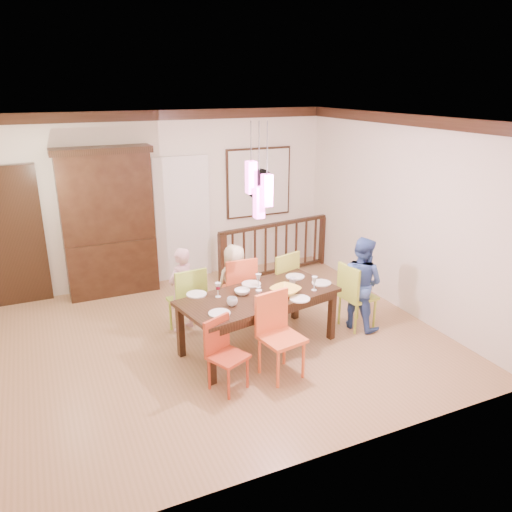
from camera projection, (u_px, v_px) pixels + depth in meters
name	position (u px, v px, depth m)	size (l,w,h in m)	color
floor	(213.00, 341.00, 6.75)	(6.00, 6.00, 0.00)	#A27A4E
ceiling	(206.00, 120.00, 5.80)	(6.00, 6.00, 0.00)	white
wall_back	(161.00, 199.00, 8.43)	(6.00, 6.00, 0.00)	silver
wall_right	(400.00, 215.00, 7.44)	(5.00, 5.00, 0.00)	silver
crown_molding	(206.00, 127.00, 5.83)	(6.00, 5.00, 0.16)	black
panel_door	(8.00, 240.00, 7.58)	(1.04, 0.07, 2.24)	black
white_doorway	(183.00, 220.00, 8.66)	(0.97, 0.05, 2.22)	silver
painting	(259.00, 183.00, 9.04)	(1.25, 0.06, 1.25)	black
pendant_cluster	(259.00, 190.00, 5.92)	(0.27, 0.21, 1.14)	#F94AC7
dining_table	(259.00, 301.00, 6.39)	(2.18, 1.30, 0.75)	black
chair_far_left	(186.00, 295.00, 6.82)	(0.48, 0.48, 0.98)	#9EC63D
chair_far_mid	(237.00, 284.00, 7.14)	(0.47, 0.47, 1.01)	#E75A2E
chair_far_right	(277.00, 278.00, 7.37)	(0.57, 0.57, 1.00)	#AEBA3A
chair_near_left	(228.00, 351.00, 5.55)	(0.50, 0.50, 0.84)	#B63C1F
chair_near_mid	(282.00, 332.00, 5.77)	(0.53, 0.53, 1.01)	orange
chair_end_right	(358.00, 291.00, 7.00)	(0.47, 0.47, 0.95)	#ABC33A
china_hutch	(108.00, 222.00, 7.98)	(1.51, 0.46, 2.39)	black
balustrade	(276.00, 247.00, 9.01)	(2.33, 0.39, 0.96)	black
person_far_left	(182.00, 290.00, 6.88)	(0.44, 0.29, 1.21)	#ECB3C5
person_far_mid	(235.00, 284.00, 7.16)	(0.57, 0.37, 1.16)	beige
person_end_right	(361.00, 283.00, 6.95)	(0.65, 0.50, 1.33)	#3E60AE
serving_bowl	(286.00, 291.00, 6.37)	(0.36, 0.36, 0.09)	yellow
small_bowl	(242.00, 292.00, 6.37)	(0.20, 0.20, 0.06)	white
cup_left	(232.00, 302.00, 6.03)	(0.13, 0.13, 0.10)	silver
cup_right	(292.00, 281.00, 6.67)	(0.11, 0.11, 0.10)	silver
plate_far_left	(196.00, 294.00, 6.36)	(0.26, 0.26, 0.01)	white
plate_far_mid	(251.00, 284.00, 6.69)	(0.26, 0.26, 0.01)	white
plate_far_right	(295.00, 277.00, 6.94)	(0.26, 0.26, 0.01)	white
plate_near_left	(219.00, 313.00, 5.83)	(0.26, 0.26, 0.01)	white
plate_near_mid	(300.00, 299.00, 6.22)	(0.26, 0.26, 0.01)	white
plate_end_right	(321.00, 283.00, 6.72)	(0.26, 0.26, 0.01)	white
wine_glass_a	(218.00, 290.00, 6.26)	(0.08, 0.08, 0.19)	#590C19
wine_glass_b	(258.00, 281.00, 6.55)	(0.08, 0.08, 0.19)	silver
wine_glass_c	(259.00, 297.00, 6.05)	(0.08, 0.08, 0.19)	#590C19
wine_glass_d	(314.00, 283.00, 6.47)	(0.08, 0.08, 0.19)	silver
napkin	(272.00, 306.00, 6.03)	(0.18, 0.14, 0.01)	#D83359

